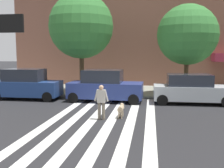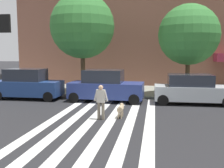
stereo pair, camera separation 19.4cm
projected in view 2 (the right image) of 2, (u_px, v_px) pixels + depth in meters
name	position (u px, v px, depth m)	size (l,w,h in m)	color
ground_plane	(100.00, 126.00, 11.08)	(160.00, 160.00, 0.00)	#232326
sidewalk_far	(126.00, 91.00, 21.04)	(80.00, 6.00, 0.15)	gray
crosswalk_stripes	(96.00, 126.00, 11.10)	(4.95, 13.75, 0.01)	silver
parked_car_near_curb	(28.00, 85.00, 17.63)	(4.48, 1.89, 2.06)	navy
parked_car_behind_first	(106.00, 86.00, 16.76)	(4.81, 2.12, 2.04)	navy
parked_car_third_in_line	(192.00, 90.00, 15.89)	(4.66, 1.96, 1.83)	#B0B8BE
street_tree_nearest	(82.00, 26.00, 18.86)	(4.70, 4.70, 7.25)	#4C3823
street_tree_middle	(189.00, 35.00, 17.92)	(4.19, 4.19, 6.33)	#4C3823
pedestrian_dog_walker	(101.00, 100.00, 12.13)	(0.71, 0.25, 1.64)	#6B6051
dog_on_leash	(121.00, 108.00, 12.58)	(0.28, 1.01, 0.65)	tan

